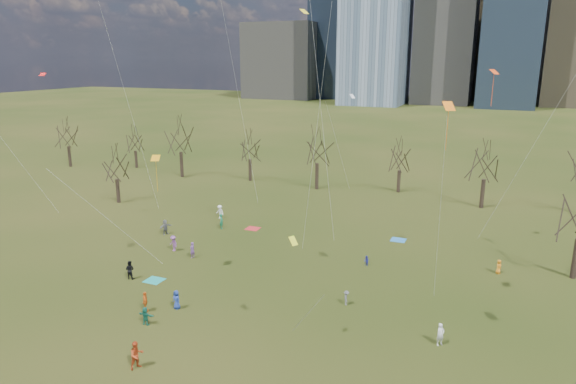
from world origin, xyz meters
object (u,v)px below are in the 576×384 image
at_px(blanket_teal, 154,280).
at_px(person_4, 145,302).
at_px(blanket_crimson, 253,229).
at_px(person_1, 440,334).
at_px(person_2, 137,355).
at_px(person_0, 176,300).
at_px(blanket_navy, 398,240).

distance_m(blanket_teal, person_4, 5.96).
xyz_separation_m(blanket_crimson, person_1, (23.65, -17.64, 0.82)).
bearing_deg(person_2, person_1, -33.32).
distance_m(person_1, person_2, 20.78).
height_order(blanket_crimson, person_0, person_0).
relative_size(blanket_teal, person_0, 1.01).
bearing_deg(blanket_navy, person_4, -122.17).
xyz_separation_m(blanket_navy, person_4, (-15.39, -24.47, 0.82)).
xyz_separation_m(person_0, person_1, (20.30, 2.67, 0.04)).
height_order(blanket_navy, person_0, person_0).
distance_m(blanket_crimson, person_4, 21.71).
relative_size(blanket_teal, person_4, 0.96).
bearing_deg(person_0, blanket_navy, 79.44).
relative_size(blanket_crimson, person_4, 0.96).
bearing_deg(blanket_teal, person_4, -59.17).
distance_m(person_0, person_2, 8.27).
bearing_deg(person_2, blanket_teal, 58.79).
bearing_deg(person_0, person_1, 26.96).
height_order(blanket_navy, person_4, person_4).
xyz_separation_m(blanket_crimson, person_2, (5.77, -28.22, 0.95)).
xyz_separation_m(person_0, person_2, (2.41, -7.90, 0.17)).
height_order(blanket_crimson, person_2, person_2).
bearing_deg(person_4, blanket_teal, -9.27).
distance_m(person_0, person_4, 2.44).
bearing_deg(person_1, person_0, 142.07).
xyz_separation_m(blanket_navy, blanket_crimson, (-16.72, -2.81, 0.00)).
relative_size(blanket_teal, person_1, 0.96).
relative_size(blanket_navy, blanket_crimson, 1.00).
bearing_deg(person_2, blanket_crimson, 37.63).
height_order(blanket_teal, person_0, person_0).
bearing_deg(blanket_teal, person_1, -2.38).
bearing_deg(person_4, person_2, 174.02).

